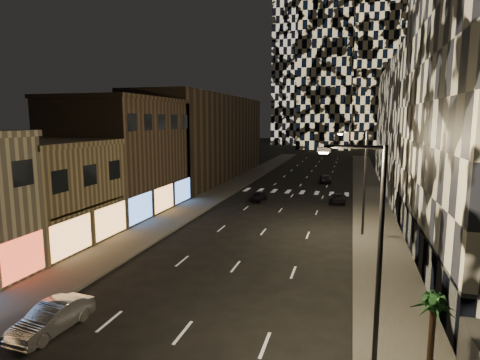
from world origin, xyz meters
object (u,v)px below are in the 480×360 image
Objects in this scene: car_dark_oncoming at (325,179)px; car_dark_rightlane at (338,199)px; palm_tree at (434,310)px; streetlight_near at (374,245)px; car_silver_parked at (52,318)px; car_dark_midlane at (259,196)px; streetlight_far at (362,175)px.

car_dark_rightlane is at bearing 93.57° from car_dark_oncoming.
car_dark_oncoming is at bearing 98.02° from palm_tree.
palm_tree is at bearing -2.95° from streetlight_near.
car_dark_rightlane is (-2.35, 33.71, -4.80)m from streetlight_near.
car_silver_parked is 1.01× the size of car_dark_oncoming.
palm_tree is at bearing -60.79° from car_dark_midlane.
car_dark_rightlane is at bearing 97.67° from palm_tree.
car_dark_rightlane is at bearing 93.98° from streetlight_near.
streetlight_far is 2.28× the size of car_dark_rightlane.
car_dark_oncoming is (-4.85, 50.00, -4.74)m from streetlight_near.
streetlight_near reaches higher than palm_tree.
streetlight_near is at bearing -64.09° from car_dark_midlane.
streetlight_far is 17.77m from car_dark_midlane.
streetlight_near reaches higher than car_silver_parked.
streetlight_far reaches higher than car_dark_oncoming.
car_dark_midlane is (-11.85, 12.36, -4.74)m from streetlight_far.
palm_tree reaches higher than car_dark_rightlane.
car_dark_midlane reaches higher than car_dark_oncoming.
streetlight_near is 2.28× the size of car_dark_rightlane.
streetlight_near is 2.49× the size of car_dark_midlane.
palm_tree is (14.06, -32.47, 2.49)m from car_dark_midlane.
streetlight_far is 25.55m from car_silver_parked.
car_silver_parked reaches higher than car_dark_oncoming.
car_dark_oncoming is at bearing 99.97° from car_dark_rightlane.
streetlight_far is 2.13× the size of car_dark_oncoming.
streetlight_near is at bearing 90.36° from car_dark_oncoming.
car_dark_midlane is at bearing 90.73° from car_silver_parked.
streetlight_near is 34.13m from car_dark_rightlane.
car_dark_midlane is at bearing 133.80° from streetlight_far.
streetlight_near is at bearing 177.05° from palm_tree.
streetlight_near is at bearing 7.52° from car_silver_parked.
car_silver_parked reaches higher than car_dark_rightlane.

